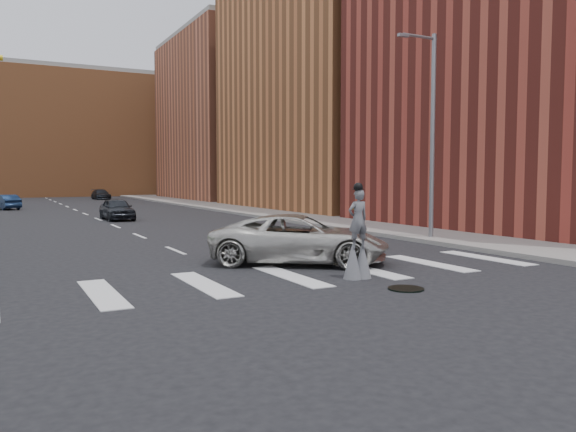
# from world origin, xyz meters

# --- Properties ---
(ground_plane) EXTENTS (160.00, 160.00, 0.00)m
(ground_plane) POSITION_xyz_m (0.00, 0.00, 0.00)
(ground_plane) COLOR black
(ground_plane) RESTS_ON ground
(sidewalk_right) EXTENTS (5.00, 90.00, 0.18)m
(sidewalk_right) POSITION_xyz_m (12.50, 25.00, 0.09)
(sidewalk_right) COLOR gray
(sidewalk_right) RESTS_ON ground
(manhole) EXTENTS (0.90, 0.90, 0.04)m
(manhole) POSITION_xyz_m (3.00, -2.00, 0.02)
(manhole) COLOR black
(manhole) RESTS_ON ground
(building_near) EXTENTS (16.00, 20.00, 22.00)m
(building_near) POSITION_xyz_m (22.00, 8.00, 11.00)
(building_near) COLOR maroon
(building_near) RESTS_ON ground
(building_mid) EXTENTS (16.00, 22.00, 24.00)m
(building_mid) POSITION_xyz_m (22.00, 30.00, 12.00)
(building_mid) COLOR #BC6C3B
(building_mid) RESTS_ON ground
(building_far) EXTENTS (16.00, 22.00, 20.00)m
(building_far) POSITION_xyz_m (22.00, 54.00, 10.00)
(building_far) COLOR #B66143
(building_far) RESTS_ON ground
(building_backdrop) EXTENTS (26.00, 14.00, 18.00)m
(building_backdrop) POSITION_xyz_m (6.00, 78.00, 9.00)
(building_backdrop) COLOR #BC6C3B
(building_backdrop) RESTS_ON ground
(streetlight) EXTENTS (2.05, 0.20, 9.00)m
(streetlight) POSITION_xyz_m (10.90, 6.00, 4.90)
(streetlight) COLOR slate
(streetlight) RESTS_ON ground
(stilt_performer) EXTENTS (0.84, 0.53, 2.68)m
(stilt_performer) POSITION_xyz_m (2.80, -0.16, 1.02)
(stilt_performer) COLOR #332314
(stilt_performer) RESTS_ON ground
(suv_crossing) EXTENTS (6.29, 5.45, 1.61)m
(suv_crossing) POSITION_xyz_m (2.70, 3.00, 0.80)
(suv_crossing) COLOR beige
(suv_crossing) RESTS_ON ground
(car_near) EXTENTS (1.84, 4.28, 1.44)m
(car_near) POSITION_xyz_m (1.01, 24.82, 0.72)
(car_near) COLOR black
(car_near) RESTS_ON ground
(car_mid) EXTENTS (2.41, 4.13, 1.29)m
(car_mid) POSITION_xyz_m (-5.21, 41.44, 0.64)
(car_mid) COLOR #15284A
(car_mid) RESTS_ON ground
(car_far) EXTENTS (1.97, 4.43, 1.26)m
(car_far) POSITION_xyz_m (5.77, 60.37, 0.63)
(car_far) COLOR black
(car_far) RESTS_ON ground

